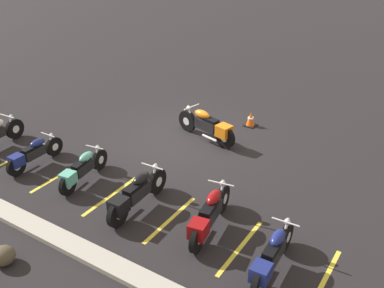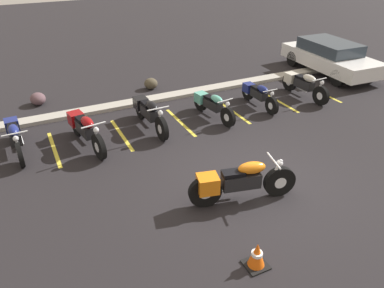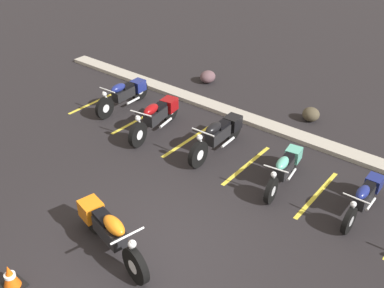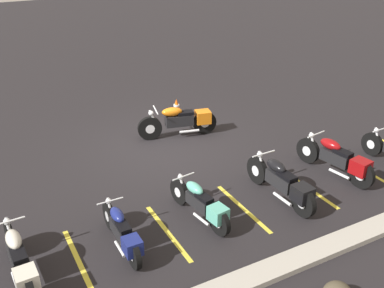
% 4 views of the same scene
% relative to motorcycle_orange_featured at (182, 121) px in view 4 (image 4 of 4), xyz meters
% --- Properties ---
extents(ground, '(60.00, 60.00, 0.00)m').
position_rel_motorcycle_orange_featured_xyz_m(ground, '(0.71, 0.38, -0.50)').
color(ground, black).
extents(motorcycle_orange_featured, '(2.36, 0.90, 0.94)m').
position_rel_motorcycle_orange_featured_xyz_m(motorcycle_orange_featured, '(0.00, 0.00, 0.00)').
color(motorcycle_orange_featured, black).
rests_on(motorcycle_orange_featured, ground).
extents(parked_bike_1, '(0.76, 2.30, 0.91)m').
position_rel_motorcycle_orange_featured_xyz_m(parked_bike_1, '(-2.37, 3.97, -0.02)').
color(parked_bike_1, black).
rests_on(parked_bike_1, ground).
extents(parked_bike_2, '(0.65, 2.31, 0.91)m').
position_rel_motorcycle_orange_featured_xyz_m(parked_bike_2, '(-0.44, 4.22, -0.02)').
color(parked_bike_2, black).
rests_on(parked_bike_2, ground).
extents(parked_bike_3, '(0.64, 2.02, 0.80)m').
position_rel_motorcycle_orange_featured_xyz_m(parked_bike_3, '(1.57, 4.02, -0.08)').
color(parked_bike_3, black).
rests_on(parked_bike_3, ground).
extents(parked_bike_4, '(0.55, 1.96, 0.77)m').
position_rel_motorcycle_orange_featured_xyz_m(parked_bike_4, '(3.40, 4.13, -0.09)').
color(parked_bike_4, black).
rests_on(parked_bike_4, ground).
extents(parked_bike_5, '(0.62, 2.21, 0.87)m').
position_rel_motorcycle_orange_featured_xyz_m(parked_bike_5, '(5.30, 4.11, -0.04)').
color(parked_bike_5, black).
rests_on(parked_bike_5, ground).
extents(concrete_curb, '(18.00, 0.50, 0.12)m').
position_rel_motorcycle_orange_featured_xyz_m(concrete_curb, '(0.71, 6.06, -0.44)').
color(concrete_curb, '#A8A399').
rests_on(concrete_curb, ground).
extents(traffic_cone, '(0.40, 0.40, 0.51)m').
position_rel_motorcycle_orange_featured_xyz_m(traffic_cone, '(-0.67, -1.71, -0.27)').
color(traffic_cone, black).
rests_on(traffic_cone, ground).
extents(stall_line_1, '(0.10, 2.10, 0.00)m').
position_rel_motorcycle_orange_featured_xyz_m(stall_line_1, '(-3.24, 4.08, -0.50)').
color(stall_line_1, gold).
rests_on(stall_line_1, ground).
extents(stall_line_2, '(0.10, 2.10, 0.00)m').
position_rel_motorcycle_orange_featured_xyz_m(stall_line_2, '(-1.36, 4.08, -0.50)').
color(stall_line_2, gold).
rests_on(stall_line_2, ground).
extents(stall_line_3, '(0.10, 2.10, 0.00)m').
position_rel_motorcycle_orange_featured_xyz_m(stall_line_3, '(0.52, 4.08, -0.50)').
color(stall_line_3, gold).
rests_on(stall_line_3, ground).
extents(stall_line_4, '(0.10, 2.10, 0.00)m').
position_rel_motorcycle_orange_featured_xyz_m(stall_line_4, '(2.40, 4.08, -0.50)').
color(stall_line_4, gold).
rests_on(stall_line_4, ground).
extents(stall_line_5, '(0.10, 2.10, 0.00)m').
position_rel_motorcycle_orange_featured_xyz_m(stall_line_5, '(4.28, 4.08, -0.50)').
color(stall_line_5, gold).
rests_on(stall_line_5, ground).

